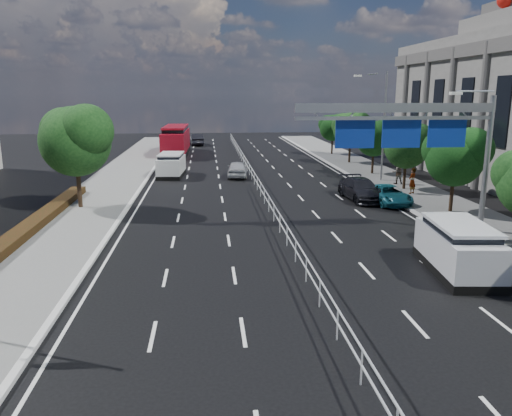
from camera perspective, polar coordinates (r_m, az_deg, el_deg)
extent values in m
plane|color=black|center=(16.55, 8.50, -13.39)|extent=(160.00, 160.00, 0.00)
cube|color=silver|center=(16.89, -23.62, -13.57)|extent=(0.25, 140.00, 0.15)
cube|color=silver|center=(37.57, 0.25, 3.35)|extent=(0.05, 85.00, 0.05)
cube|color=silver|center=(37.65, 0.25, 2.67)|extent=(0.05, 85.00, 0.05)
cylinder|color=gray|center=(28.53, 24.82, 4.33)|extent=(0.28, 0.28, 7.20)
cube|color=gray|center=(26.11, 15.77, 10.97)|extent=(10.20, 0.25, 0.45)
cube|color=gray|center=(26.13, 15.71, 9.87)|extent=(10.20, 0.18, 0.18)
cylinder|color=gray|center=(27.79, 23.76, 12.12)|extent=(2.00, 0.10, 0.10)
cube|color=silver|center=(27.32, 21.87, 12.08)|extent=(0.60, 0.25, 0.15)
cube|color=navy|center=(27.47, 20.97, 7.96)|extent=(2.00, 0.08, 1.40)
cube|color=white|center=(27.51, 20.93, 7.97)|extent=(1.80, 0.02, 1.20)
cube|color=navy|center=(26.49, 16.27, 8.14)|extent=(2.00, 0.08, 1.40)
cube|color=white|center=(26.53, 16.23, 8.15)|extent=(1.80, 0.02, 1.20)
cube|color=navy|center=(25.70, 11.25, 8.27)|extent=(2.00, 0.08, 1.40)
cube|color=white|center=(25.74, 11.21, 8.28)|extent=(1.80, 0.02, 1.20)
cylinder|color=gray|center=(43.00, 14.40, 8.87)|extent=(0.16, 0.16, 9.00)
cylinder|color=gray|center=(42.54, 13.17, 14.70)|extent=(0.10, 2.40, 0.10)
cube|color=silver|center=(42.17, 11.56, 14.59)|extent=(0.60, 0.25, 0.15)
cube|color=#4C4947|center=(41.96, 25.03, 16.35)|extent=(0.40, 36.00, 1.00)
sphere|color=#B2140C|center=(42.77, 26.57, 20.45)|extent=(1.10, 1.10, 1.10)
cylinder|color=black|center=(33.83, -19.60, 2.79)|extent=(0.28, 0.28, 3.50)
sphere|color=black|center=(33.50, -19.94, 7.15)|extent=(4.40, 4.40, 4.40)
sphere|color=black|center=(32.60, -18.80, 8.33)|extent=(3.30, 3.30, 3.30)
sphere|color=black|center=(34.28, -21.01, 8.13)|extent=(3.08, 3.08, 3.08)
cylinder|color=black|center=(33.05, 21.48, 1.80)|extent=(0.22, 0.22, 2.80)
sphere|color=black|center=(32.74, 21.78, 5.35)|extent=(3.50, 3.50, 3.50)
sphere|color=black|center=(32.55, 23.39, 6.17)|extent=(2.62, 2.62, 2.62)
sphere|color=black|center=(32.88, 20.48, 6.28)|extent=(2.45, 2.45, 2.45)
cylinder|color=black|center=(39.77, 16.63, 3.85)|extent=(0.22, 0.22, 2.70)
sphere|color=black|center=(39.52, 16.82, 6.71)|extent=(3.30, 3.30, 3.30)
sphere|color=black|center=(39.27, 18.05, 7.38)|extent=(2.48, 2.48, 2.47)
sphere|color=black|center=(39.72, 15.82, 7.43)|extent=(2.31, 2.31, 2.31)
cylinder|color=black|center=(46.73, 13.20, 5.32)|extent=(0.21, 0.21, 2.65)
sphere|color=black|center=(46.52, 13.32, 7.71)|extent=(3.20, 3.20, 3.20)
sphere|color=black|center=(46.23, 14.31, 8.29)|extent=(2.40, 2.40, 2.40)
sphere|color=black|center=(46.76, 12.50, 8.30)|extent=(2.24, 2.24, 2.24)
cylinder|color=black|center=(53.81, 10.65, 6.52)|extent=(0.23, 0.23, 2.85)
sphere|color=black|center=(53.62, 10.75, 8.76)|extent=(3.60, 3.60, 3.60)
sphere|color=black|center=(53.28, 11.69, 9.31)|extent=(2.70, 2.70, 2.70)
sphere|color=black|center=(53.94, 9.96, 9.30)|extent=(2.52, 2.52, 2.52)
cylinder|color=black|center=(61.02, 8.69, 7.22)|extent=(0.21, 0.21, 2.60)
sphere|color=black|center=(60.86, 8.75, 9.03)|extent=(3.10, 3.10, 3.10)
sphere|color=black|center=(60.54, 9.45, 9.47)|extent=(2.32, 2.33, 2.32)
sphere|color=black|center=(61.16, 8.16, 9.46)|extent=(2.17, 2.17, 2.17)
cube|color=black|center=(45.49, -9.62, 3.81)|extent=(2.44, 4.94, 0.34)
cube|color=silver|center=(45.37, -9.66, 4.84)|extent=(2.39, 4.84, 1.42)
cube|color=black|center=(45.27, -9.69, 5.73)|extent=(2.12, 3.52, 0.62)
cube|color=silver|center=(45.24, -9.71, 6.12)|extent=(2.23, 3.80, 0.12)
cylinder|color=black|center=(44.09, -11.01, 3.70)|extent=(0.35, 0.73, 0.70)
cylinder|color=black|center=(43.83, -8.81, 3.73)|extent=(0.35, 0.73, 0.70)
cylinder|color=black|center=(47.11, -10.39, 4.31)|extent=(0.35, 0.73, 0.70)
cylinder|color=black|center=(46.86, -8.32, 4.34)|extent=(0.35, 0.73, 0.70)
cube|color=black|center=(61.93, -9.08, 6.24)|extent=(3.03, 11.55, 0.34)
cube|color=maroon|center=(61.78, -9.13, 7.60)|extent=(2.97, 11.32, 2.33)
cube|color=black|center=(61.68, -9.17, 8.68)|extent=(2.68, 8.17, 1.03)
cube|color=maroon|center=(61.64, -9.19, 9.16)|extent=(2.80, 8.84, 0.21)
cylinder|color=black|center=(58.35, -10.49, 5.96)|extent=(0.32, 0.72, 0.71)
cylinder|color=black|center=(58.14, -8.28, 6.02)|extent=(0.32, 0.72, 0.71)
cylinder|color=black|center=(65.69, -9.80, 6.76)|extent=(0.32, 0.72, 0.71)
cylinder|color=black|center=(65.50, -7.83, 6.81)|extent=(0.32, 0.72, 0.71)
imported|color=#A0A2A7|center=(44.43, -2.14, 4.48)|extent=(2.04, 4.36, 1.44)
imported|color=black|center=(72.57, -6.84, 7.79)|extent=(2.23, 5.03, 1.60)
cube|color=black|center=(22.63, 21.94, -6.37)|extent=(2.69, 5.29, 0.35)
cube|color=silver|center=(22.38, 22.12, -4.33)|extent=(2.64, 5.19, 1.44)
cube|color=black|center=(22.19, 22.28, -2.56)|extent=(2.32, 3.78, 0.63)
cube|color=silver|center=(22.11, 22.35, -1.76)|extent=(2.44, 4.09, 0.13)
cylinder|color=black|center=(20.82, 21.31, -7.45)|extent=(0.38, 0.74, 0.72)
cylinder|color=black|center=(21.50, 25.77, -7.22)|extent=(0.38, 0.74, 0.72)
cylinder|color=black|center=(23.75, 18.56, -4.73)|extent=(0.38, 0.74, 0.72)
cylinder|color=black|center=(24.35, 22.55, -4.62)|extent=(0.38, 0.74, 0.72)
imported|color=#175B6A|center=(34.77, 14.85, 1.49)|extent=(2.41, 4.63, 1.25)
imported|color=black|center=(35.62, 11.91, 2.11)|extent=(2.46, 5.26, 1.49)
imported|color=gray|center=(38.01, 17.43, 2.98)|extent=(0.81, 0.77, 1.87)
imported|color=gray|center=(41.85, 15.84, 3.94)|extent=(0.91, 0.71, 1.86)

